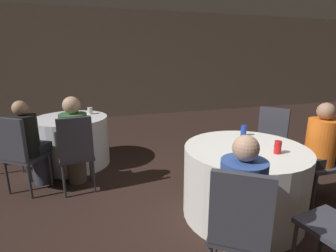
# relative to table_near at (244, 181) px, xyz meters

# --- Properties ---
(ground_plane) EXTENTS (16.00, 16.00, 0.00)m
(ground_plane) POSITION_rel_table_near_xyz_m (-0.13, -0.05, -0.37)
(ground_plane) COLOR black
(wall_back) EXTENTS (16.00, 0.06, 2.80)m
(wall_back) POSITION_rel_table_near_xyz_m (-0.13, 5.12, 1.03)
(wall_back) COLOR gray
(wall_back) RESTS_ON ground_plane
(table_near) EXTENTS (1.24, 1.24, 0.74)m
(table_near) POSITION_rel_table_near_xyz_m (0.00, 0.00, 0.00)
(table_near) COLOR white
(table_near) RESTS_ON ground_plane
(table_far) EXTENTS (1.07, 1.07, 0.74)m
(table_far) POSITION_rel_table_near_xyz_m (-1.74, 1.95, 0.00)
(table_far) COLOR silver
(table_far) RESTS_ON ground_plane
(chair_near_southwest) EXTENTS (0.56, 0.56, 0.96)m
(chair_near_southwest) POSITION_rel_table_near_xyz_m (-0.60, -0.85, 0.20)
(chair_near_southwest) COLOR #383842
(chair_near_southwest) RESTS_ON ground_plane
(chair_near_east) EXTENTS (0.41, 0.41, 0.96)m
(chair_near_east) POSITION_rel_table_near_xyz_m (1.04, -0.02, 0.20)
(chair_near_east) COLOR #383842
(chair_near_east) RESTS_ON ground_plane
(chair_near_northeast) EXTENTS (0.56, 0.56, 0.96)m
(chair_near_northeast) POSITION_rel_table_near_xyz_m (0.82, 0.64, 0.20)
(chair_near_northeast) COLOR #383842
(chair_near_northeast) RESTS_ON ground_plane
(chair_far_west) EXTENTS (0.44, 0.44, 0.96)m
(chair_far_west) POSITION_rel_table_near_xyz_m (-2.69, 2.04, 0.20)
(chair_far_west) COLOR #383842
(chair_far_west) RESTS_ON ground_plane
(chair_far_south) EXTENTS (0.43, 0.44, 0.96)m
(chair_far_south) POSITION_rel_table_near_xyz_m (-1.65, 0.99, 0.20)
(chair_far_south) COLOR #383842
(chair_far_south) RESTS_ON ground_plane
(chair_far_southwest) EXTENTS (0.56, 0.56, 0.96)m
(chair_far_southwest) POSITION_rel_table_near_xyz_m (-2.29, 1.16, 0.20)
(chair_far_southwest) COLOR #383842
(chair_far_southwest) RESTS_ON ground_plane
(person_green_jacket) EXTENTS (0.34, 0.50, 1.18)m
(person_green_jacket) POSITION_rel_table_near_xyz_m (-1.67, 1.16, 0.22)
(person_green_jacket) COLOR #4C4238
(person_green_jacket) RESTS_ON ground_plane
(person_blue_shirt) EXTENTS (0.43, 0.46, 1.15)m
(person_blue_shirt) POSITION_rel_table_near_xyz_m (-0.50, -0.70, 0.20)
(person_blue_shirt) COLOR #4C4238
(person_blue_shirt) RESTS_ON ground_plane
(person_orange_shirt) EXTENTS (0.50, 0.31, 1.15)m
(person_orange_shirt) POSITION_rel_table_near_xyz_m (0.86, -0.02, 0.21)
(person_orange_shirt) COLOR #282828
(person_orange_shirt) RESTS_ON ground_plane
(person_black_shirt) EXTENTS (0.44, 0.47, 1.13)m
(person_black_shirt) POSITION_rel_table_near_xyz_m (-2.19, 1.31, 0.20)
(person_black_shirt) COLOR #33384C
(person_black_shirt) RESTS_ON ground_plane
(pizza_plate_near) EXTENTS (0.22, 0.22, 0.02)m
(pizza_plate_near) POSITION_rel_table_near_xyz_m (0.01, -0.01, 0.38)
(pizza_plate_near) COLOR white
(pizza_plate_near) RESTS_ON table_near
(soda_can_red) EXTENTS (0.07, 0.07, 0.12)m
(soda_can_red) POSITION_rel_table_near_xyz_m (0.18, -0.22, 0.43)
(soda_can_red) COLOR red
(soda_can_red) RESTS_ON table_near
(soda_can_blue) EXTENTS (0.07, 0.07, 0.12)m
(soda_can_blue) POSITION_rel_table_near_xyz_m (0.20, 0.37, 0.43)
(soda_can_blue) COLOR #1E38A5
(soda_can_blue) RESTS_ON table_near
(bottle_far) EXTENTS (0.09, 0.09, 0.24)m
(bottle_far) POSITION_rel_table_near_xyz_m (-1.74, 1.97, 0.49)
(bottle_far) COLOR white
(bottle_far) RESTS_ON table_far
(cup_far) EXTENTS (0.07, 0.07, 0.11)m
(cup_far) POSITION_rel_table_near_xyz_m (-1.45, 2.10, 0.42)
(cup_far) COLOR silver
(cup_far) RESTS_ON table_far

